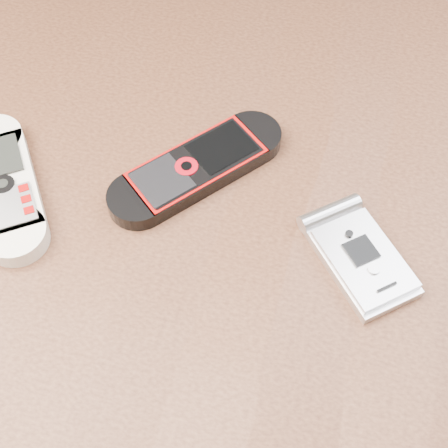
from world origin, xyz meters
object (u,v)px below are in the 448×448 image
motorola_razr (361,258)px  nokia_black_red (197,167)px  nokia_white (5,185)px  table (218,295)px

motorola_razr → nokia_black_red: bearing=119.4°
nokia_white → motorola_razr: nokia_white is taller
table → nokia_white: nokia_white is taller
nokia_white → motorola_razr: 0.27m
table → nokia_black_red: bearing=120.7°
nokia_black_red → motorola_razr: (0.13, -0.05, -0.00)m
table → nokia_white: size_ratio=8.56×
table → nokia_white: (-0.16, -0.00, 0.11)m
nokia_white → table: bearing=-32.9°
nokia_white → nokia_black_red: same height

